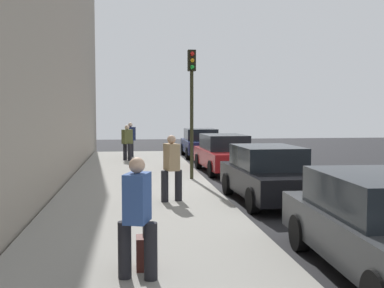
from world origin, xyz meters
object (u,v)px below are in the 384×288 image
(parked_car_navy, at_px, (201,143))
(pedestrian_olive_coat, at_px, (127,141))
(parked_car_red, at_px, (225,153))
(traffic_light_pole, at_px, (192,92))
(parked_car_black, at_px, (269,174))
(pedestrian_navy_coat, at_px, (130,138))
(pedestrian_tan_coat, at_px, (172,166))
(rolling_suitcase, at_px, (144,253))
(pedestrian_blue_coat, at_px, (137,214))

(parked_car_navy, bearing_deg, pedestrian_olive_coat, -54.33)
(parked_car_red, relative_size, traffic_light_pole, 1.05)
(parked_car_black, xyz_separation_m, traffic_light_pole, (-3.55, -1.65, 2.34))
(parked_car_black, xyz_separation_m, pedestrian_olive_coat, (-9.94, -3.90, 0.28))
(parked_car_red, xyz_separation_m, pedestrian_navy_coat, (-5.67, -3.78, 0.31))
(parked_car_red, height_order, pedestrian_navy_coat, pedestrian_navy_coat)
(pedestrian_tan_coat, relative_size, rolling_suitcase, 2.03)
(parked_car_red, distance_m, traffic_light_pole, 3.97)
(pedestrian_navy_coat, bearing_deg, traffic_light_pole, 14.02)
(parked_car_red, distance_m, pedestrian_tan_coat, 7.17)
(traffic_light_pole, bearing_deg, rolling_suitcase, -11.60)
(parked_car_red, distance_m, pedestrian_olive_coat, 5.38)
(pedestrian_olive_coat, xyz_separation_m, traffic_light_pole, (6.39, 2.24, 2.06))
(pedestrian_blue_coat, bearing_deg, parked_car_black, 148.57)
(parked_car_navy, xyz_separation_m, traffic_light_pole, (9.19, -1.66, 2.34))
(parked_car_black, height_order, rolling_suitcase, parked_car_black)
(pedestrian_tan_coat, xyz_separation_m, rolling_suitcase, (5.14, -0.84, -0.66))
(parked_car_navy, height_order, pedestrian_blue_coat, pedestrian_blue_coat)
(pedestrian_tan_coat, xyz_separation_m, pedestrian_olive_coat, (-10.29, -1.23, -0.02))
(parked_car_navy, relative_size, pedestrian_navy_coat, 2.42)
(pedestrian_tan_coat, height_order, traffic_light_pole, traffic_light_pole)
(parked_car_black, bearing_deg, pedestrian_blue_coat, -31.43)
(pedestrian_navy_coat, height_order, traffic_light_pole, traffic_light_pole)
(parked_car_navy, relative_size, parked_car_black, 0.98)
(pedestrian_blue_coat, height_order, traffic_light_pole, traffic_light_pole)
(pedestrian_blue_coat, relative_size, rolling_suitcase, 2.01)
(pedestrian_blue_coat, height_order, pedestrian_navy_coat, pedestrian_navy_coat)
(parked_car_black, distance_m, pedestrian_blue_coat, 6.92)
(pedestrian_tan_coat, height_order, pedestrian_olive_coat, pedestrian_tan_coat)
(pedestrian_blue_coat, bearing_deg, pedestrian_tan_coat, 170.44)
(parked_car_navy, bearing_deg, pedestrian_navy_coat, -78.08)
(pedestrian_tan_coat, bearing_deg, pedestrian_navy_coat, -174.98)
(parked_car_black, bearing_deg, pedestrian_olive_coat, -158.59)
(pedestrian_tan_coat, xyz_separation_m, traffic_light_pole, (-3.91, 1.02, 2.04))
(parked_car_black, relative_size, pedestrian_navy_coat, 2.46)
(parked_car_navy, relative_size, traffic_light_pole, 0.96)
(parked_car_navy, xyz_separation_m, pedestrian_blue_coat, (18.64, -3.61, 0.29))
(pedestrian_tan_coat, bearing_deg, pedestrian_olive_coat, -173.21)
(pedestrian_olive_coat, relative_size, rolling_suitcase, 1.99)
(parked_car_black, bearing_deg, pedestrian_navy_coat, -162.57)
(parked_car_black, bearing_deg, pedestrian_tan_coat, -82.43)
(pedestrian_olive_coat, distance_m, traffic_light_pole, 7.07)
(parked_car_black, relative_size, traffic_light_pole, 0.98)
(parked_car_red, bearing_deg, pedestrian_olive_coat, -132.96)
(pedestrian_navy_coat, relative_size, rolling_suitcase, 2.05)
(pedestrian_olive_coat, height_order, traffic_light_pole, traffic_light_pole)
(pedestrian_tan_coat, distance_m, rolling_suitcase, 5.25)
(pedestrian_blue_coat, height_order, pedestrian_olive_coat, pedestrian_blue_coat)
(parked_car_navy, bearing_deg, parked_car_black, -0.01)
(parked_car_navy, height_order, parked_car_red, same)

